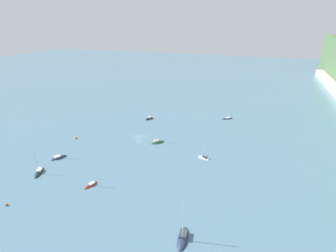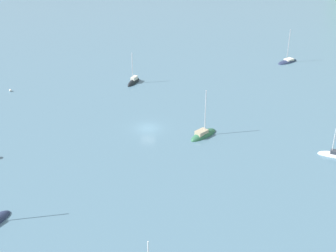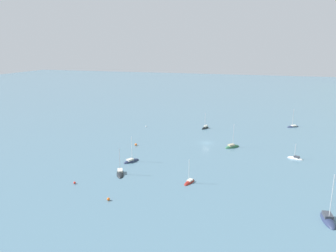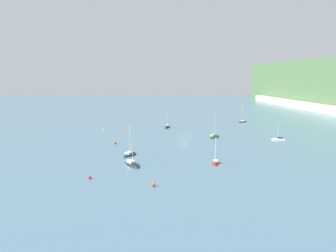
% 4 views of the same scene
% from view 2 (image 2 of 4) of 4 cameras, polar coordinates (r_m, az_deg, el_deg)
% --- Properties ---
extents(ground_plane, '(600.00, 600.00, 0.00)m').
position_cam_2_polar(ground_plane, '(86.37, -2.47, -0.26)').
color(ground_plane, slate).
extents(sailboat_1, '(2.98, 5.04, 5.89)m').
position_cam_2_polar(sailboat_1, '(82.33, 19.47, -3.41)').
color(sailboat_1, silver).
rests_on(sailboat_1, ground_plane).
extents(sailboat_3, '(5.12, 3.20, 8.17)m').
position_cam_2_polar(sailboat_3, '(106.29, -4.23, 5.32)').
color(sailboat_3, black).
rests_on(sailboat_3, ground_plane).
extents(sailboat_4, '(5.46, 6.32, 9.01)m').
position_cam_2_polar(sailboat_4, '(122.66, 14.35, 7.60)').
color(sailboat_4, '#232D4C').
rests_on(sailboat_4, ground_plane).
extents(sailboat_5, '(5.75, 5.77, 9.72)m').
position_cam_2_polar(sailboat_5, '(83.85, 4.30, -1.14)').
color(sailboat_5, '#2D6647').
rests_on(sailboat_5, ground_plane).
extents(mooring_buoy_1, '(0.54, 0.54, 0.54)m').
position_cam_2_polar(mooring_buoy_1, '(107.12, -18.66, 4.15)').
color(mooring_buoy_1, white).
rests_on(mooring_buoy_1, ground_plane).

